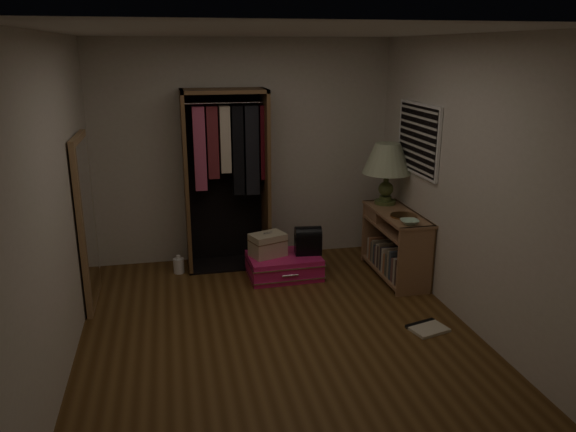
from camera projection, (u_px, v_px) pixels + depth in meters
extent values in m
plane|color=#523517|center=(278.00, 331.00, 5.12)|extent=(4.00, 4.00, 0.00)
cube|color=beige|center=(245.00, 152.00, 6.62)|extent=(3.50, 0.02, 2.60)
cube|color=beige|center=(352.00, 287.00, 2.87)|extent=(3.50, 0.02, 2.60)
cube|color=beige|center=(466.00, 183.00, 5.10)|extent=(0.02, 4.00, 2.60)
cube|color=beige|center=(58.00, 205.00, 4.39)|extent=(0.02, 4.00, 2.60)
cube|color=silver|center=(276.00, 32.00, 4.37)|extent=(3.50, 4.00, 0.01)
cube|color=white|center=(418.00, 139.00, 5.96)|extent=(0.03, 0.96, 0.76)
cube|color=black|center=(418.00, 139.00, 5.96)|extent=(0.03, 0.90, 0.70)
cube|color=silver|center=(415.00, 168.00, 6.05)|extent=(0.01, 0.88, 0.02)
cube|color=silver|center=(415.00, 161.00, 6.02)|extent=(0.01, 0.88, 0.02)
cube|color=silver|center=(416.00, 154.00, 6.00)|extent=(0.01, 0.88, 0.02)
cube|color=silver|center=(416.00, 146.00, 5.98)|extent=(0.01, 0.88, 0.02)
cube|color=silver|center=(417.00, 139.00, 5.96)|extent=(0.01, 0.88, 0.02)
cube|color=silver|center=(417.00, 132.00, 5.93)|extent=(0.01, 0.88, 0.02)
cube|color=silver|center=(418.00, 124.00, 5.91)|extent=(0.01, 0.88, 0.02)
cube|color=silver|center=(418.00, 117.00, 5.89)|extent=(0.01, 0.88, 0.02)
cube|color=silver|center=(419.00, 110.00, 5.87)|extent=(0.01, 0.88, 0.02)
cube|color=#976A49|center=(416.00, 262.00, 5.76)|extent=(0.40, 0.03, 0.75)
cube|color=#976A49|center=(378.00, 230.00, 6.76)|extent=(0.40, 0.03, 0.75)
cube|color=#976A49|center=(394.00, 271.00, 6.35)|extent=(0.40, 1.04, 0.03)
cube|color=#976A49|center=(396.00, 228.00, 6.20)|extent=(0.40, 1.04, 0.03)
cube|color=#976A49|center=(397.00, 214.00, 6.16)|extent=(0.42, 1.12, 0.03)
cube|color=brown|center=(411.00, 243.00, 6.30)|extent=(0.02, 1.10, 0.75)
cube|color=#976A49|center=(385.00, 213.00, 6.49)|extent=(0.36, 0.38, 0.13)
cube|color=gray|center=(406.00, 276.00, 5.86)|extent=(0.22, 0.04, 0.23)
cube|color=#4C3833|center=(405.00, 272.00, 5.90)|extent=(0.22, 0.03, 0.28)
cube|color=#B7AD99|center=(403.00, 271.00, 5.94)|extent=(0.22, 0.04, 0.28)
cube|color=brown|center=(401.00, 269.00, 6.00)|extent=(0.21, 0.05, 0.26)
cube|color=#3F4C59|center=(398.00, 265.00, 6.04)|extent=(0.20, 0.05, 0.32)
cube|color=gray|center=(395.00, 264.00, 6.09)|extent=(0.17, 0.04, 0.30)
cube|color=#59594C|center=(393.00, 264.00, 6.15)|extent=(0.17, 0.05, 0.25)
cube|color=#B2724C|center=(392.00, 263.00, 6.21)|extent=(0.19, 0.05, 0.23)
cube|color=beige|center=(390.00, 260.00, 6.26)|extent=(0.20, 0.04, 0.27)
cube|color=#332D38|center=(389.00, 258.00, 6.30)|extent=(0.20, 0.03, 0.27)
cube|color=gray|center=(386.00, 256.00, 6.34)|extent=(0.18, 0.03, 0.30)
cube|color=#4C3833|center=(384.00, 257.00, 6.38)|extent=(0.16, 0.04, 0.25)
cube|color=#B7AD99|center=(382.00, 255.00, 6.42)|extent=(0.16, 0.04, 0.27)
cube|color=brown|center=(382.00, 255.00, 6.47)|extent=(0.17, 0.03, 0.22)
cube|color=#3F4C59|center=(380.00, 254.00, 6.50)|extent=(0.17, 0.03, 0.23)
cube|color=gray|center=(381.00, 251.00, 6.55)|extent=(0.22, 0.04, 0.27)
cube|color=#59594C|center=(377.00, 251.00, 6.59)|extent=(0.16, 0.03, 0.23)
cube|color=#B2724C|center=(376.00, 248.00, 6.63)|extent=(0.16, 0.05, 0.27)
cube|color=beige|center=(375.00, 247.00, 6.68)|extent=(0.19, 0.04, 0.25)
cube|color=brown|center=(186.00, 183.00, 6.31)|extent=(0.04, 0.50, 2.05)
cube|color=brown|center=(266.00, 179.00, 6.50)|extent=(0.04, 0.50, 2.05)
cube|color=brown|center=(224.00, 91.00, 6.12)|extent=(0.95, 0.50, 0.04)
cube|color=black|center=(224.00, 176.00, 6.63)|extent=(0.95, 0.02, 2.05)
cube|color=black|center=(229.00, 264.00, 6.70)|extent=(0.95, 0.50, 0.02)
cylinder|color=silver|center=(224.00, 103.00, 6.15)|extent=(0.87, 0.02, 0.02)
cube|color=#BF4C72|center=(200.00, 149.00, 6.22)|extent=(0.13, 0.13, 0.93)
cube|color=maroon|center=(213.00, 143.00, 6.23)|extent=(0.12, 0.10, 0.80)
cube|color=beige|center=(225.00, 140.00, 6.25)|extent=(0.11, 0.14, 0.74)
cube|color=black|center=(238.00, 151.00, 6.32)|extent=(0.12, 0.13, 1.00)
cube|color=black|center=(252.00, 150.00, 6.35)|extent=(0.15, 0.13, 1.01)
cube|color=#590F19|center=(264.00, 143.00, 6.35)|extent=(0.10, 0.11, 0.84)
cube|color=#A0774D|center=(86.00, 222.00, 5.47)|extent=(0.05, 0.80, 1.70)
cube|color=silver|center=(89.00, 222.00, 5.48)|extent=(0.01, 0.68, 1.58)
cube|color=#E31B6A|center=(284.00, 266.00, 6.32)|extent=(0.81, 0.59, 0.25)
cube|color=silver|center=(284.00, 271.00, 6.34)|extent=(0.83, 0.61, 0.01)
cube|color=silver|center=(284.00, 260.00, 6.30)|extent=(0.83, 0.61, 0.01)
cylinder|color=silver|center=(290.00, 276.00, 6.05)|extent=(0.18, 0.03, 0.02)
cube|color=#C0B392|center=(268.00, 245.00, 6.25)|extent=(0.44, 0.37, 0.26)
cube|color=brown|center=(268.00, 240.00, 6.23)|extent=(0.44, 0.37, 0.01)
cylinder|color=silver|center=(268.00, 233.00, 6.21)|extent=(0.11, 0.05, 0.02)
cube|color=black|center=(308.00, 244.00, 6.32)|extent=(0.31, 0.22, 0.22)
cylinder|color=black|center=(308.00, 235.00, 6.28)|extent=(0.31, 0.22, 0.19)
cylinder|color=#455529|center=(385.00, 202.00, 6.49)|extent=(0.28, 0.28, 0.04)
cylinder|color=#455529|center=(385.00, 198.00, 6.48)|extent=(0.16, 0.16, 0.05)
sphere|color=#455529|center=(386.00, 189.00, 6.44)|extent=(0.20, 0.20, 0.17)
cylinder|color=#455529|center=(386.00, 177.00, 6.41)|extent=(0.07, 0.07, 0.10)
cone|color=beige|center=(387.00, 158.00, 6.34)|extent=(0.65, 0.65, 0.34)
cone|color=beige|center=(387.00, 158.00, 6.34)|extent=(0.58, 0.58, 0.32)
cylinder|color=olive|center=(403.00, 216.00, 6.00)|extent=(0.34, 0.34, 0.02)
imported|color=#B5DABD|center=(409.00, 222.00, 5.73)|extent=(0.21, 0.21, 0.05)
cylinder|color=white|center=(179.00, 266.00, 6.42)|extent=(0.14, 0.14, 0.17)
cylinder|color=white|center=(178.00, 257.00, 6.39)|extent=(0.06, 0.06, 0.04)
cube|color=beige|center=(428.00, 328.00, 5.14)|extent=(0.38, 0.34, 0.03)
cube|color=black|center=(420.00, 324.00, 5.23)|extent=(0.32, 0.13, 0.03)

